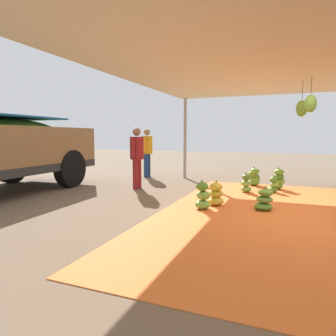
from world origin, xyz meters
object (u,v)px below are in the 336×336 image
Objects in this scene: banana_bunch_1 at (246,184)px; banana_bunch_11 at (216,195)px; banana_bunch_9 at (264,200)px; banana_bunch_2 at (254,177)px; banana_bunch_3 at (203,197)px; banana_bunch_0 at (274,185)px; worker_0 at (137,153)px; banana_bunch_5 at (278,180)px; worker_1 at (147,149)px.

banana_bunch_11 is at bearing 166.51° from banana_bunch_1.
banana_bunch_1 is 1.06× the size of banana_bunch_9.
banana_bunch_3 is at bearing 168.82° from banana_bunch_2.
worker_0 is at bearing 102.05° from banana_bunch_0.
banana_bunch_9 is 0.29× the size of worker_0.
banana_bunch_3 is 1.14m from banana_bunch_9.
banana_bunch_11 is at bearing -115.31° from worker_0.
banana_bunch_3 is 0.95× the size of banana_bunch_5.
worker_1 is (1.39, 4.08, 0.76)m from banana_bunch_0.
worker_1 reaches higher than banana_bunch_5.
banana_bunch_2 is 0.96× the size of banana_bunch_3.
banana_bunch_3 reaches higher than banana_bunch_1.
banana_bunch_5 is at bearing -4.22° from banana_bunch_9.
worker_0 is (-0.48, 2.73, 0.71)m from banana_bunch_1.
worker_1 is at bearing 43.71° from banana_bunch_11.
banana_bunch_5 is 1.24× the size of banana_bunch_9.
banana_bunch_5 is at bearing -70.59° from worker_0.
banana_bunch_1 is at bearing 18.10° from banana_bunch_9.
banana_bunch_3 is 1.11× the size of banana_bunch_11.
worker_1 is at bearing 71.23° from banana_bunch_0.
banana_bunch_0 is 4.38m from worker_1.
banana_bunch_3 is at bearing -124.76° from worker_0.
banana_bunch_11 is at bearing 151.09° from banana_bunch_0.
worker_1 is at bearing 38.80° from banana_bunch_3.
banana_bunch_5 is at bearing -44.45° from banana_bunch_1.
banana_bunch_5 is 4.32m from worker_1.
banana_bunch_5 is (0.50, -0.09, 0.07)m from banana_bunch_0.
banana_bunch_5 is (2.73, -1.26, 0.01)m from banana_bunch_3.
banana_bunch_0 is at bearing -108.77° from worker_1.
banana_bunch_11 is at bearing -136.29° from worker_1.
banana_bunch_5 is at bearing -24.80° from banana_bunch_3.
banana_bunch_9 is 0.29× the size of worker_1.
banana_bunch_3 reaches higher than banana_bunch_11.
banana_bunch_0 is 0.93× the size of banana_bunch_9.
banana_bunch_1 is 1.64m from banana_bunch_11.
worker_1 is at bearing 64.87° from banana_bunch_1.
worker_1 is (3.28, 4.00, 0.75)m from banana_bunch_9.
banana_bunch_11 is (0.41, -0.16, -0.03)m from banana_bunch_3.
banana_bunch_3 is (-3.14, 0.62, 0.01)m from banana_bunch_2.
banana_bunch_9 is (-2.39, 0.18, -0.07)m from banana_bunch_5.
banana_bunch_3 is (-2.24, 1.17, 0.06)m from banana_bunch_0.
banana_bunch_1 is 3.89m from worker_1.
worker_0 is at bearing -160.98° from worker_1.
worker_0 reaches higher than banana_bunch_0.
banana_bunch_11 is 4.51m from worker_1.
worker_1 is (0.48, 3.53, 0.70)m from banana_bunch_2.
banana_bunch_2 is 0.33× the size of worker_0.
banana_bunch_11 is (0.07, 0.92, 0.03)m from banana_bunch_9.
banana_bunch_2 is at bearing 57.68° from banana_bunch_5.
banana_bunch_0 is at bearing -28.91° from banana_bunch_11.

